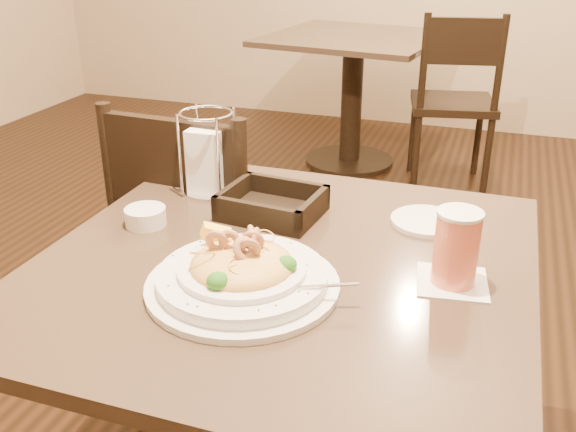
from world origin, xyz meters
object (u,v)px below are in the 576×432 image
(background_table, at_px, (353,78))
(butter_ramekin, at_px, (146,216))
(main_table, at_px, (285,362))
(bread_basket, at_px, (272,206))
(side_plate, at_px, (427,221))
(napkin_caddy, at_px, (208,158))
(dining_chair_near, at_px, (205,253))
(drink_glass, at_px, (456,248))
(dining_chair_far, at_px, (455,97))
(pasta_bowl, at_px, (242,273))

(background_table, relative_size, butter_ramekin, 11.97)
(main_table, distance_m, bread_basket, 0.33)
(background_table, distance_m, side_plate, 2.43)
(napkin_caddy, height_order, side_plate, napkin_caddy)
(main_table, distance_m, dining_chair_near, 0.54)
(main_table, bearing_deg, drink_glass, 2.51)
(main_table, height_order, drink_glass, drink_glass)
(napkin_caddy, bearing_deg, side_plate, -0.95)
(dining_chair_far, bearing_deg, drink_glass, 83.63)
(drink_glass, distance_m, bread_basket, 0.43)
(background_table, height_order, side_plate, side_plate)
(dining_chair_near, relative_size, napkin_caddy, 4.79)
(drink_glass, bearing_deg, napkin_caddy, 157.49)
(pasta_bowl, distance_m, butter_ramekin, 0.33)
(napkin_caddy, bearing_deg, dining_chair_near, 123.96)
(background_table, bearing_deg, side_plate, -72.91)
(main_table, relative_size, background_table, 0.89)
(napkin_caddy, bearing_deg, pasta_bowl, -57.59)
(main_table, distance_m, drink_glass, 0.43)
(drink_glass, relative_size, bread_basket, 0.63)
(dining_chair_far, bearing_deg, pasta_bowl, 75.53)
(background_table, relative_size, bread_basket, 4.67)
(main_table, relative_size, drink_glass, 6.58)
(dining_chair_far, bearing_deg, dining_chair_near, 65.11)
(dining_chair_far, distance_m, butter_ramekin, 2.36)
(background_table, bearing_deg, butter_ramekin, -86.39)
(pasta_bowl, height_order, drink_glass, drink_glass)
(background_table, bearing_deg, pasta_bowl, -80.54)
(main_table, distance_m, background_table, 2.60)
(bread_basket, height_order, side_plate, bread_basket)
(dining_chair_near, relative_size, bread_basket, 4.28)
(side_plate, xyz_separation_m, butter_ramekin, (-0.55, -0.20, 0.01))
(pasta_bowl, height_order, bread_basket, pasta_bowl)
(background_table, relative_size, dining_chair_near, 1.09)
(drink_glass, bearing_deg, pasta_bowl, -158.25)
(dining_chair_near, distance_m, drink_glass, 0.84)
(dining_chair_far, distance_m, bread_basket, 2.20)
(pasta_bowl, distance_m, bread_basket, 0.31)
(background_table, xyz_separation_m, side_plate, (0.71, -2.31, 0.24))
(napkin_caddy, xyz_separation_m, butter_ramekin, (-0.05, -0.21, -0.06))
(background_table, height_order, dining_chair_near, dining_chair_near)
(bread_basket, height_order, napkin_caddy, napkin_caddy)
(dining_chair_near, bearing_deg, pasta_bowl, 125.87)
(drink_glass, height_order, bread_basket, drink_glass)
(main_table, xyz_separation_m, side_plate, (0.23, 0.24, 0.24))
(background_table, xyz_separation_m, dining_chair_near, (0.11, -2.16, -0.01))
(background_table, distance_m, napkin_caddy, 2.33)
(bread_basket, bearing_deg, pasta_bowl, -79.36)
(main_table, relative_size, dining_chair_near, 0.97)
(drink_glass, relative_size, side_plate, 0.91)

